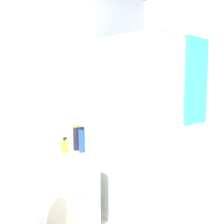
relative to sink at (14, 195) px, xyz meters
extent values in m
cube|color=silver|center=(0.31, 0.49, 0.60)|extent=(6.40, 0.06, 2.50)
cube|color=white|center=(1.52, -0.01, -0.61)|extent=(0.94, 0.94, 0.09)
cylinder|color=#B2B2B7|center=(1.97, 0.44, 0.30)|extent=(0.04, 0.04, 1.90)
cylinder|color=#B2B2B7|center=(1.06, 0.44, 0.30)|extent=(0.04, 0.04, 1.90)
cylinder|color=#B2B2B7|center=(1.97, -0.46, 0.30)|extent=(0.04, 0.04, 1.90)
cylinder|color=#B2B2B7|center=(1.06, -0.46, 0.30)|extent=(0.04, 0.04, 1.90)
cylinder|color=#B2B2B7|center=(1.52, -0.46, 1.23)|extent=(0.90, 0.04, 0.04)
cylinder|color=#B2B2B7|center=(1.52, 0.44, 1.23)|extent=(0.90, 0.04, 0.04)
cylinder|color=#B2B2B7|center=(1.06, -0.01, 1.23)|extent=(0.04, 0.90, 0.04)
cylinder|color=#B2B2B7|center=(1.97, -0.01, 1.23)|extent=(0.04, 0.90, 0.04)
cube|color=silver|center=(1.52, -0.47, 0.33)|extent=(0.86, 0.01, 1.78)
cube|color=silver|center=(1.05, -0.01, 0.33)|extent=(0.01, 0.86, 1.78)
cylinder|color=#B7BABF|center=(1.75, 0.38, 0.15)|extent=(0.02, 0.02, 1.43)
cylinder|color=#B7BABF|center=(1.75, 0.33, 0.89)|extent=(0.07, 0.07, 0.04)
cube|color=#38ADC6|center=(1.63, -0.50, 0.82)|extent=(0.38, 0.03, 0.83)
cube|color=beige|center=(0.67, 0.26, -0.25)|extent=(0.40, 0.39, 0.79)
sphere|color=gold|center=(0.67, 0.05, -0.21)|extent=(0.02, 0.02, 0.02)
cylinder|color=white|center=(0.00, 0.00, 0.11)|extent=(0.49, 0.49, 0.15)
cylinder|color=#B7BABF|center=(0.00, 0.17, 0.25)|extent=(0.02, 0.02, 0.13)
cube|color=#B7BABF|center=(0.00, 0.14, 0.31)|extent=(0.02, 0.07, 0.02)
cylinder|color=yellow|center=(0.61, 0.28, 0.20)|extent=(0.06, 0.06, 0.12)
cylinder|color=black|center=(0.61, 0.28, 0.27)|extent=(0.02, 0.02, 0.02)
cube|color=black|center=(0.61, 0.27, 0.29)|extent=(0.02, 0.04, 0.01)
cylinder|color=#281E33|center=(0.75, 0.27, 0.26)|extent=(0.06, 0.06, 0.23)
cylinder|color=gold|center=(0.75, 0.27, 0.38)|extent=(0.05, 0.05, 0.02)
cylinder|color=#1E4C93|center=(0.74, 0.17, 0.25)|extent=(0.06, 0.06, 0.22)
cylinder|color=black|center=(0.74, 0.17, 0.37)|extent=(0.05, 0.05, 0.02)
camera|label=1|loc=(-0.73, -1.78, 0.79)|focal=42.00mm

